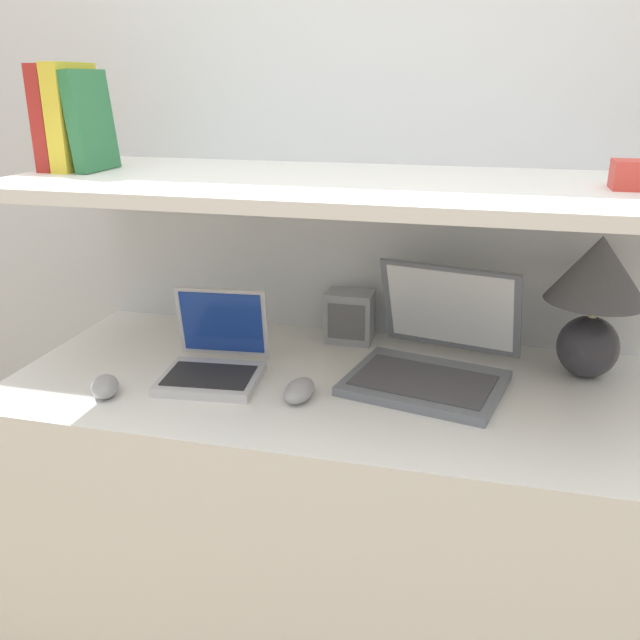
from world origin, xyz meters
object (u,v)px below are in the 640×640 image
laptop_large (433,358)px  second_mouse (105,386)px  table_lamp (596,291)px  laptop_small (215,360)px  book_red (56,118)px  shelf_gadget (638,175)px  router_box (349,317)px  book_yellow (74,117)px  book_green (91,121)px  computer_mouse (299,390)px

laptop_large → second_mouse: bearing=-158.8°
table_lamp → second_mouse: size_ratio=2.97×
laptop_small → book_red: (-0.40, 0.11, 0.51)m
shelf_gadget → router_box: bearing=163.0°
table_lamp → second_mouse: (-0.99, -0.36, -0.18)m
book_yellow → shelf_gadget: book_yellow is taller
table_lamp → router_box: table_lamp is taller
book_red → book_green: book_red is taller
laptop_large → laptop_small: 0.49m
table_lamp → computer_mouse: table_lamp is taller
computer_mouse → laptop_large: bearing=34.0°
table_lamp → book_green: 1.18m
second_mouse → book_green: 0.60m
laptop_large → book_green: book_green is taller
laptop_large → computer_mouse: size_ratio=3.73×
laptop_small → second_mouse: laptop_small is taller
table_lamp → laptop_small: table_lamp is taller
book_yellow → book_green: bearing=0.0°
laptop_small → computer_mouse: (0.21, -0.06, -0.02)m
laptop_large → shelf_gadget: size_ratio=4.32×
laptop_small → book_yellow: (-0.36, 0.11, 0.51)m
book_red → laptop_large: bearing=-0.0°
book_yellow → laptop_small: bearing=-17.3°
laptop_small → book_green: bearing=160.5°
second_mouse → shelf_gadget: bearing=14.1°
table_lamp → book_yellow: size_ratio=1.38×
second_mouse → router_box: 0.62m
book_yellow → table_lamp: bearing=4.8°
table_lamp → book_red: (-1.21, -0.10, 0.35)m
table_lamp → computer_mouse: bearing=-155.1°
book_yellow → book_green: 0.04m
computer_mouse → router_box: router_box is taller
laptop_large → table_lamp: bearing=16.7°
table_lamp → laptop_large: (-0.33, -0.10, -0.15)m
router_box → book_red: 0.83m
laptop_large → router_box: (-0.23, 0.18, 0.02)m
laptop_large → book_green: 0.93m
computer_mouse → shelf_gadget: bearing=15.8°
laptop_small → second_mouse: size_ratio=2.19×
computer_mouse → book_yellow: book_yellow is taller
laptop_large → laptop_small: size_ratio=1.71×
laptop_small → book_red: size_ratio=1.03×
laptop_large → computer_mouse: 0.31m
router_box → book_green: book_green is taller
laptop_small → table_lamp: bearing=14.6°
laptop_small → second_mouse: 0.24m
table_lamp → book_yellow: book_yellow is taller
second_mouse → book_green: size_ratio=0.49×
laptop_large → router_box: size_ratio=3.12×
laptop_small → book_red: 0.66m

